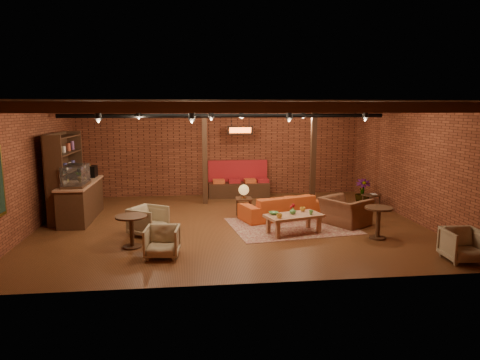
{
  "coord_description": "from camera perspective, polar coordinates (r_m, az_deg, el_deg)",
  "views": [
    {
      "loc": [
        -1.02,
        -11.08,
        3.05
      ],
      "look_at": [
        0.27,
        0.2,
        1.16
      ],
      "focal_mm": 32.0,
      "sensor_mm": 36.0,
      "label": 1
    }
  ],
  "objects": [
    {
      "name": "post_right",
      "position": [
        13.71,
        9.74,
        3.26
      ],
      "size": [
        0.16,
        0.16,
        3.2
      ],
      "primitive_type": "cube",
      "color": "#312010",
      "rests_on": "ground"
    },
    {
      "name": "service_sign",
      "position": [
        14.29,
        0.02,
        6.66
      ],
      "size": [
        0.86,
        0.06,
        0.3
      ],
      "primitive_type": "cube",
      "color": "#E55316",
      "rests_on": "ceiling"
    },
    {
      "name": "armchair_far",
      "position": [
        9.81,
        27.62,
        -7.52
      ],
      "size": [
        0.75,
        0.71,
        0.73
      ],
      "primitive_type": "imported",
      "rotation": [
        0.0,
        0.0,
        -0.06
      ],
      "color": "#B7AC8D",
      "rests_on": "floor"
    },
    {
      "name": "sofa",
      "position": [
        12.09,
        5.45,
        -3.55
      ],
      "size": [
        2.45,
        1.57,
        0.67
      ],
      "primitive_type": "imported",
      "rotation": [
        0.0,
        0.0,
        3.46
      ],
      "color": "#BC461A",
      "rests_on": "floor"
    },
    {
      "name": "post_left",
      "position": [
        13.77,
        -4.72,
        3.39
      ],
      "size": [
        0.16,
        0.16,
        3.2
      ],
      "primitive_type": "cube",
      "color": "#312010",
      "rests_on": "ground"
    },
    {
      "name": "wall_front",
      "position": [
        7.3,
        1.64,
        -1.99
      ],
      "size": [
        10.0,
        0.02,
        3.2
      ],
      "primitive_type": "cube",
      "color": "#612C1B",
      "rests_on": "ground"
    },
    {
      "name": "armchair_a",
      "position": [
        10.68,
        -12.13,
        -5.17
      ],
      "size": [
        1.0,
        1.02,
        0.78
      ],
      "primitive_type": "imported",
      "rotation": [
        0.0,
        0.0,
        1.02
      ],
      "color": "#B7AC8D",
      "rests_on": "floor"
    },
    {
      "name": "side_table_book",
      "position": [
        13.62,
        17.1,
        -2.0
      ],
      "size": [
        0.56,
        0.56,
        0.5
      ],
      "rotation": [
        0.0,
        0.0,
        0.42
      ],
      "color": "#312010",
      "rests_on": "floor"
    },
    {
      "name": "round_table_right",
      "position": [
        10.65,
        17.97,
        -4.79
      ],
      "size": [
        0.65,
        0.65,
        0.76
      ],
      "color": "#312010",
      "rests_on": "floor"
    },
    {
      "name": "armchair_b",
      "position": [
        9.12,
        -10.33,
        -7.91
      ],
      "size": [
        0.74,
        0.7,
        0.7
      ],
      "primitive_type": "imported",
      "rotation": [
        0.0,
        0.0,
        -0.09
      ],
      "color": "#B7AC8D",
      "rests_on": "floor"
    },
    {
      "name": "banquette",
      "position": [
        14.94,
        -0.18,
        -0.35
      ],
      "size": [
        2.1,
        0.7,
        1.0
      ],
      "primitive_type": null,
      "color": "#A31B20",
      "rests_on": "ground"
    },
    {
      "name": "wall_back",
      "position": [
        15.19,
        -2.62,
        3.98
      ],
      "size": [
        10.0,
        0.02,
        3.2
      ],
      "primitive_type": "cube",
      "color": "#612C1B",
      "rests_on": "ground"
    },
    {
      "name": "wall_right",
      "position": [
        12.69,
        21.88,
        2.23
      ],
      "size": [
        0.02,
        8.0,
        3.2
      ],
      "primitive_type": "cube",
      "color": "#612C1B",
      "rests_on": "ground"
    },
    {
      "name": "wall_left",
      "position": [
        11.87,
        -26.05,
        1.49
      ],
      "size": [
        0.02,
        8.0,
        3.2
      ],
      "primitive_type": "cube",
      "color": "#612C1B",
      "rests_on": "ground"
    },
    {
      "name": "floor",
      "position": [
        11.54,
        -1.21,
        -5.86
      ],
      "size": [
        10.0,
        10.0,
        0.0
      ],
      "primitive_type": "plane",
      "color": "#402210",
      "rests_on": "ground"
    },
    {
      "name": "ceiling_spotlights",
      "position": [
        11.13,
        -1.26,
        8.49
      ],
      "size": [
        6.4,
        4.4,
        0.28
      ],
      "primitive_type": null,
      "color": "black",
      "rests_on": "ceiling"
    },
    {
      "name": "ceiling_beams",
      "position": [
        11.13,
        -1.26,
        9.62
      ],
      "size": [
        9.8,
        6.4,
        0.22
      ],
      "primitive_type": null,
      "color": "#312010",
      "rests_on": "ceiling"
    },
    {
      "name": "coffee_table",
      "position": [
        10.66,
        7.1,
        -4.88
      ],
      "size": [
        1.53,
        1.07,
        0.73
      ],
      "rotation": [
        0.0,
        0.0,
        0.3
      ],
      "color": "#8C5C41",
      "rests_on": "floor"
    },
    {
      "name": "round_table_left",
      "position": [
        9.8,
        -14.26,
        -5.97
      ],
      "size": [
        0.7,
        0.7,
        0.72
      ],
      "color": "#312010",
      "rests_on": "floor"
    },
    {
      "name": "ceiling_pipe",
      "position": [
        12.73,
        -1.92,
        8.57
      ],
      "size": [
        9.6,
        0.12,
        0.12
      ],
      "primitive_type": "cylinder",
      "rotation": [
        0.0,
        1.57,
        0.0
      ],
      "color": "black",
      "rests_on": "ceiling"
    },
    {
      "name": "plant_tall",
      "position": [
        14.09,
        16.19,
        1.79
      ],
      "size": [
        1.68,
        1.68,
        2.52
      ],
      "primitive_type": "imported",
      "rotation": [
        0.0,
        0.0,
        -0.21
      ],
      "color": "#4C7F4C",
      "rests_on": "floor"
    },
    {
      "name": "side_table_lamp",
      "position": [
        12.09,
        0.51,
        -1.67
      ],
      "size": [
        0.46,
        0.46,
        0.94
      ],
      "rotation": [
        0.0,
        0.0,
        -0.02
      ],
      "color": "#312010",
      "rests_on": "floor"
    },
    {
      "name": "rug",
      "position": [
        11.4,
        6.85,
        -6.09
      ],
      "size": [
        3.4,
        2.78,
        0.01
      ],
      "primitive_type": "cube",
      "rotation": [
        0.0,
        0.0,
        0.14
      ],
      "color": "maroon",
      "rests_on": "floor"
    },
    {
      "name": "service_counter",
      "position": [
        12.67,
        -20.46,
        -1.36
      ],
      "size": [
        0.8,
        2.5,
        1.6
      ],
      "primitive_type": null,
      "color": "#312010",
      "rests_on": "ground"
    },
    {
      "name": "ceiling",
      "position": [
        11.13,
        -1.27,
        10.24
      ],
      "size": [
        10.0,
        8.0,
        0.02
      ],
      "primitive_type": "cube",
      "color": "black",
      "rests_on": "wall_back"
    },
    {
      "name": "armchair_right",
      "position": [
        11.67,
        13.85,
        -3.48
      ],
      "size": [
        1.2,
        1.34,
        0.98
      ],
      "primitive_type": "imported",
      "rotation": [
        0.0,
        0.0,
        2.11
      ],
      "color": "brown",
      "rests_on": "floor"
    },
    {
      "name": "shelving_hutch",
      "position": [
        12.81,
        -22.19,
        0.46
      ],
      "size": [
        0.52,
        2.0,
        2.4
      ],
      "primitive_type": null,
      "color": "#312010",
      "rests_on": "ground"
    },
    {
      "name": "plant_counter",
      "position": [
        12.77,
        -19.92,
        0.66
      ],
      "size": [
        0.35,
        0.39,
        0.3
      ],
      "primitive_type": "imported",
      "color": "#337F33",
      "rests_on": "service_counter"
    }
  ]
}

